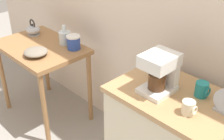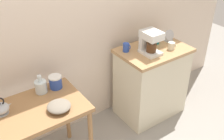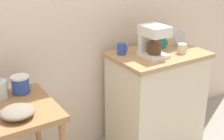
{
  "view_description": "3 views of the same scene",
  "coord_description": "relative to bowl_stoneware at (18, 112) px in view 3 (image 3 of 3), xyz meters",
  "views": [
    {
      "loc": [
        1.61,
        -1.31,
        1.94
      ],
      "look_at": [
        0.3,
        -0.03,
        0.89
      ],
      "focal_mm": 47.67,
      "sensor_mm": 36.0,
      "label": 1
    },
    {
      "loc": [
        -1.13,
        -1.91,
        2.28
      ],
      "look_at": [
        0.19,
        -0.01,
        0.85
      ],
      "focal_mm": 43.37,
      "sensor_mm": 36.0,
      "label": 2
    },
    {
      "loc": [
        -0.86,
        -1.83,
        1.72
      ],
      "look_at": [
        0.3,
        -0.01,
        0.86
      ],
      "focal_mm": 49.19,
      "sensor_mm": 36.0,
      "label": 3
    }
  ],
  "objects": [
    {
      "name": "mug_blue",
      "position": [
        0.99,
        0.36,
        0.13
      ],
      "size": [
        0.08,
        0.07,
        0.1
      ],
      "color": "#2D4CAD",
      "rests_on": "kitchen_counter"
    },
    {
      "name": "kitchen_counter",
      "position": [
        1.28,
        0.22,
        -0.37
      ],
      "size": [
        0.8,
        0.55,
        0.89
      ],
      "color": "beige",
      "rests_on": "ground_plane"
    },
    {
      "name": "canister_enamel",
      "position": [
        0.12,
        0.32,
        0.03
      ],
      "size": [
        0.12,
        0.12,
        0.13
      ],
      "color": "#2D4CAD",
      "rests_on": "wooden_table"
    },
    {
      "name": "coffee_maker",
      "position": [
        1.17,
        0.19,
        0.22
      ],
      "size": [
        0.18,
        0.22,
        0.26
      ],
      "color": "white",
      "rests_on": "kitchen_counter"
    },
    {
      "name": "bowl_stoneware",
      "position": [
        0.0,
        0.0,
        0.0
      ],
      "size": [
        0.21,
        0.21,
        0.06
      ],
      "color": "gray",
      "rests_on": "wooden_table"
    },
    {
      "name": "table_clock",
      "position": [
        1.56,
        0.27,
        0.14
      ],
      "size": [
        0.13,
        0.06,
        0.14
      ],
      "color": "#B2B5BA",
      "rests_on": "kitchen_counter"
    },
    {
      "name": "mug_small_cream",
      "position": [
        1.43,
        0.11,
        0.12
      ],
      "size": [
        0.08,
        0.08,
        0.08
      ],
      "color": "beige",
      "rests_on": "kitchen_counter"
    },
    {
      "name": "mug_dark_teal",
      "position": [
        1.39,
        0.32,
        0.13
      ],
      "size": [
        0.09,
        0.08,
        0.09
      ],
      "color": "teal",
      "rests_on": "kitchen_counter"
    }
  ]
}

